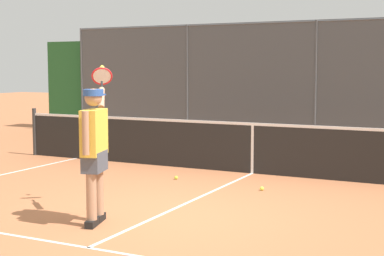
# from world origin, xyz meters

# --- Properties ---
(ground_plane) EXTENTS (60.00, 60.00, 0.00)m
(ground_plane) POSITION_xyz_m (0.00, 0.00, 0.00)
(ground_plane) COLOR #B76B42
(court_line_markings) EXTENTS (8.30, 9.38, 0.01)m
(court_line_markings) POSITION_xyz_m (0.00, 1.93, 0.00)
(court_line_markings) COLOR white
(court_line_markings) RESTS_ON ground
(fence_backdrop) EXTENTS (17.66, 1.37, 3.19)m
(fence_backdrop) POSITION_xyz_m (0.00, -8.67, 1.40)
(fence_backdrop) COLOR #474C51
(fence_backdrop) RESTS_ON ground
(tennis_net) EXTENTS (10.67, 0.09, 1.07)m
(tennis_net) POSITION_xyz_m (0.00, -3.55, 0.49)
(tennis_net) COLOR #2D2D2D
(tennis_net) RESTS_ON ground
(tennis_player) EXTENTS (0.77, 1.30, 2.02)m
(tennis_player) POSITION_xyz_m (0.53, 0.72, 1.02)
(tennis_player) COLOR black
(tennis_player) RESTS_ON ground
(tennis_ball_near_baseline) EXTENTS (0.07, 0.07, 0.07)m
(tennis_ball_near_baseline) POSITION_xyz_m (-0.69, -2.15, 0.03)
(tennis_ball_near_baseline) COLOR #D6E042
(tennis_ball_near_baseline) RESTS_ON ground
(tennis_ball_near_net) EXTENTS (0.07, 0.07, 0.07)m
(tennis_ball_near_net) POSITION_xyz_m (1.00, -2.36, 0.03)
(tennis_ball_near_net) COLOR #C1D138
(tennis_ball_near_net) RESTS_ON ground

